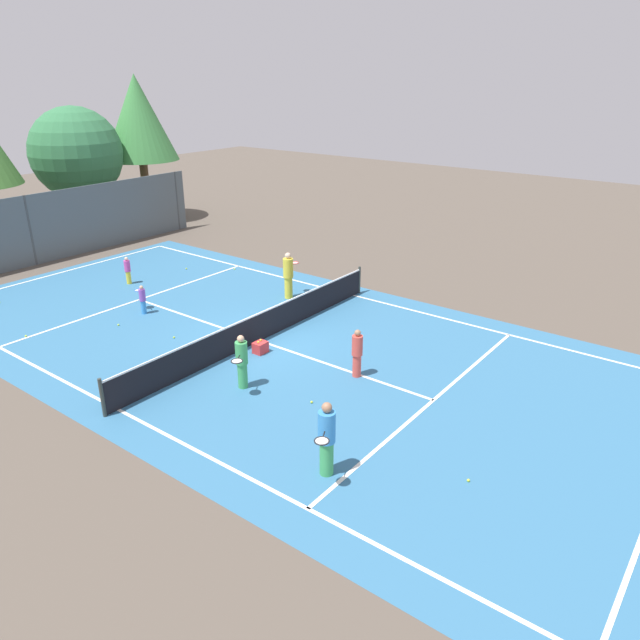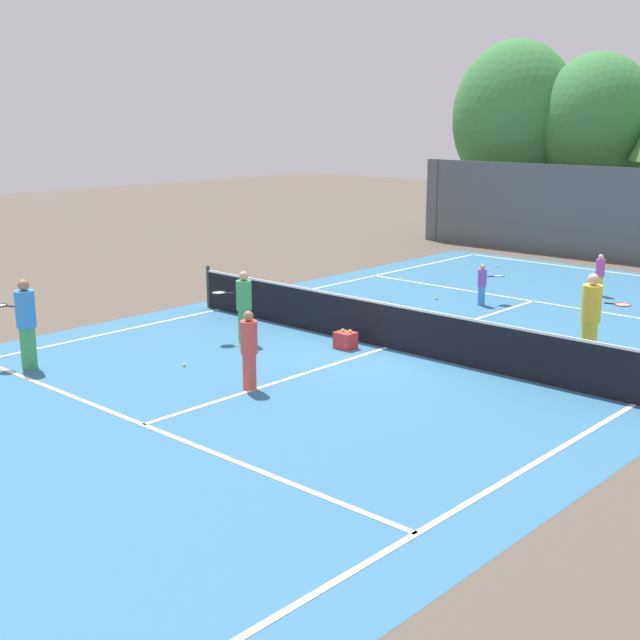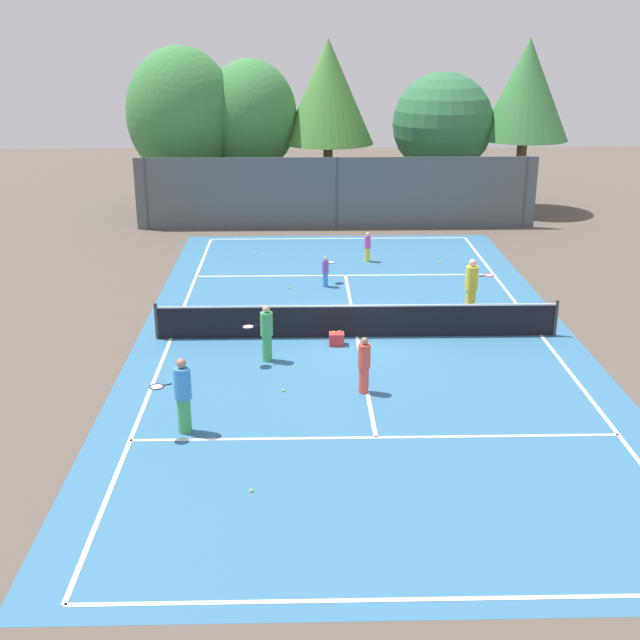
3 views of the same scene
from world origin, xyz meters
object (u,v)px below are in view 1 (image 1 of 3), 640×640
Objects in this scene: tennis_ball_6 at (312,402)px; ball_crate at (260,347)px; player_4 at (327,438)px; tennis_ball_1 at (235,269)px; tennis_ball_5 at (118,325)px; tennis_ball_0 at (186,269)px; player_5 at (242,361)px; tennis_ball_2 at (174,337)px; player_2 at (128,270)px; tennis_ball_3 at (26,336)px; tennis_ball_4 at (468,480)px; player_1 at (357,353)px; player_3 at (288,275)px; player_0 at (142,299)px.

ball_crate is at bearing 65.26° from tennis_ball_6.
player_4 reaches higher than tennis_ball_6.
tennis_ball_1 is 1.00× the size of tennis_ball_5.
tennis_ball_6 is at bearing -116.42° from tennis_ball_0.
player_5 reaches higher than tennis_ball_2.
player_2 reaches higher than ball_crate.
tennis_ball_6 is (2.41, -10.35, 0.00)m from tennis_ball_3.
tennis_ball_4 is (-1.10, -11.07, 0.00)m from tennis_ball_2.
player_4 is at bearing -108.06° from tennis_ball_2.
tennis_ball_2 is (-6.59, -3.71, 0.00)m from tennis_ball_1.
player_1 is 0.80× the size of player_3.
player_4 is at bearing 122.09° from tennis_ball_4.
player_3 reaches higher than tennis_ball_1.
player_0 reaches higher than tennis_ball_1.
tennis_ball_4 is at bearing -83.01° from tennis_ball_3.
tennis_ball_6 is at bearing 83.36° from tennis_ball_4.
tennis_ball_4 is (-6.41, -10.51, -0.92)m from player_3.
player_0 is at bearing 74.97° from player_5.
tennis_ball_3 is at bearing 118.71° from ball_crate.
player_3 is at bearing 56.67° from player_1.
tennis_ball_1 is (1.27, -1.78, 0.00)m from tennis_ball_0.
ball_crate is 8.12m from tennis_ball_3.
player_2 is 4.66m from tennis_ball_5.
player_5 reaches higher than tennis_ball_3.
player_1 is 0.82× the size of player_4.
player_5 is 2.38m from ball_crate.
ball_crate reaches higher than tennis_ball_1.
tennis_ball_3 is (-3.90, 7.12, -0.15)m from ball_crate.
player_0 reaches higher than tennis_ball_0.
player_1 is at bearing -116.82° from tennis_ball_1.
tennis_ball_6 is (-2.03, 0.09, -0.72)m from player_1.
tennis_ball_1 is at bearing 54.52° from tennis_ball_6.
tennis_ball_2 is 11.12m from tennis_ball_4.
player_0 is at bearing 91.36° from ball_crate.
player_5 is (1.72, 4.23, -0.10)m from player_4.
ball_crate is 8.81m from tennis_ball_1.
tennis_ball_3 is 2.98m from tennis_ball_5.
player_1 is at bearing -77.37° from tennis_ball_5.
tennis_ball_1 and tennis_ball_5 have the same top height.
tennis_ball_3 is at bearing 150.80° from player_3.
tennis_ball_4 is at bearing -118.85° from player_1.
player_2 is 17.66× the size of tennis_ball_4.
tennis_ball_0 is at bearing 28.14° from tennis_ball_5.
player_1 is at bearing -123.33° from player_3.
ball_crate is 8.27m from tennis_ball_4.
tennis_ball_2 is at bearing 85.07° from tennis_ball_6.
ball_crate is (0.14, -5.71, -0.39)m from player_0.
tennis_ball_5 is at bearing 101.33° from tennis_ball_2.
player_0 is at bearing -169.59° from tennis_ball_1.
tennis_ball_4 is at bearing -97.93° from player_0.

